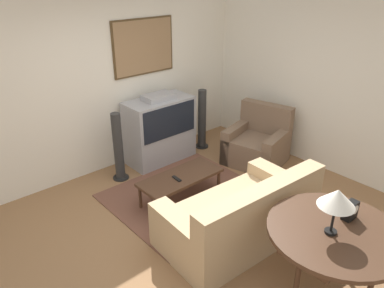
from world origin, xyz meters
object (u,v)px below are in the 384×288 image
object	(u,v)px
couch	(240,218)
mantel_clock	(350,210)
console_table	(335,236)
speaker_tower_right	(202,121)
tv	(160,130)
speaker_tower_left	(118,149)
coffee_table	(181,178)
armchair	(257,144)
table_lamp	(337,199)

from	to	relation	value
couch	mantel_clock	world-z (taller)	mantel_clock
console_table	speaker_tower_right	size ratio (longest dim) A/B	1.17
tv	speaker_tower_right	bearing A→B (deg)	-6.56
speaker_tower_left	coffee_table	bearing A→B (deg)	-73.47
couch	console_table	bearing A→B (deg)	94.70
armchair	table_lamp	world-z (taller)	table_lamp
tv	coffee_table	world-z (taller)	tv
tv	couch	xyz separation A→B (m)	(-0.52, -2.24, -0.24)
couch	speaker_tower_right	world-z (taller)	speaker_tower_right
mantel_clock	speaker_tower_left	xyz separation A→B (m)	(-0.60, 3.24, -0.36)
armchair	couch	bearing A→B (deg)	-69.38
mantel_clock	speaker_tower_right	world-z (taller)	speaker_tower_right
coffee_table	tv	bearing A→B (deg)	65.58
speaker_tower_right	table_lamp	bearing A→B (deg)	-113.55
couch	coffee_table	bearing A→B (deg)	-86.35
armchair	speaker_tower_left	size ratio (longest dim) A/B	0.99
tv	console_table	distance (m)	3.39
armchair	speaker_tower_right	size ratio (longest dim) A/B	0.99
couch	mantel_clock	xyz separation A→B (m)	(0.28, -1.10, 0.56)
armchair	speaker_tower_right	xyz separation A→B (m)	(-0.31, 1.00, 0.20)
table_lamp	mantel_clock	bearing A→B (deg)	-0.16
armchair	speaker_tower_left	world-z (taller)	speaker_tower_left
armchair	speaker_tower_right	distance (m)	1.07
mantel_clock	speaker_tower_left	world-z (taller)	speaker_tower_left
console_table	mantel_clock	bearing A→B (deg)	3.54
coffee_table	speaker_tower_left	xyz separation A→B (m)	(-0.31, 1.06, 0.16)
speaker_tower_left	speaker_tower_right	world-z (taller)	same
speaker_tower_right	speaker_tower_left	bearing A→B (deg)	180.00
couch	mantel_clock	size ratio (longest dim) A/B	10.50
couch	speaker_tower_right	distance (m)	2.55
coffee_table	table_lamp	xyz separation A→B (m)	(-0.05, -2.18, 0.79)
couch	speaker_tower_right	bearing A→B (deg)	-118.97
console_table	coffee_table	bearing A→B (deg)	90.70
armchair	mantel_clock	world-z (taller)	mantel_clock
couch	mantel_clock	distance (m)	1.26
tv	speaker_tower_left	world-z (taller)	tv
coffee_table	speaker_tower_right	size ratio (longest dim) A/B	1.10
table_lamp	speaker_tower_right	bearing A→B (deg)	66.45
speaker_tower_left	speaker_tower_right	xyz separation A→B (m)	(1.68, 0.00, 0.00)
coffee_table	mantel_clock	size ratio (longest dim) A/B	6.57
armchair	table_lamp	xyz separation A→B (m)	(-1.72, -2.24, 0.83)
tv	mantel_clock	size ratio (longest dim) A/B	6.44
tv	speaker_tower_right	world-z (taller)	tv
couch	console_table	size ratio (longest dim) A/B	1.50
table_lamp	speaker_tower_right	xyz separation A→B (m)	(1.41, 3.24, -0.63)
table_lamp	speaker_tower_left	xyz separation A→B (m)	(-0.27, 3.24, -0.63)
tv	speaker_tower_left	distance (m)	0.85
console_table	speaker_tower_right	world-z (taller)	speaker_tower_right
tv	armchair	distance (m)	1.61
tv	table_lamp	xyz separation A→B (m)	(-0.57, -3.33, 0.60)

